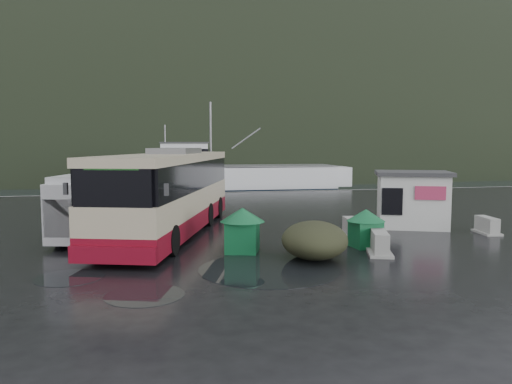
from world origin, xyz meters
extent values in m
plane|color=black|center=(0.00, 0.00, 0.00)|extent=(160.00, 160.00, 0.00)
cube|color=black|center=(0.00, 110.00, 0.00)|extent=(300.00, 180.00, 0.02)
cube|color=#999993|center=(0.00, 20.00, 0.00)|extent=(160.00, 0.60, 1.50)
ellipsoid|color=black|center=(10.00, 250.00, 0.00)|extent=(780.00, 540.00, 570.00)
cylinder|color=black|center=(1.69, -4.57, 0.01)|extent=(4.37, 4.37, 0.01)
cylinder|color=black|center=(-2.02, -6.51, 0.01)|extent=(2.03, 2.03, 0.01)
cylinder|color=black|center=(8.77, 3.85, 0.01)|extent=(2.51, 2.51, 0.01)
cylinder|color=black|center=(-4.18, -4.36, 0.01)|extent=(1.95, 1.95, 0.01)
camera|label=1|loc=(-1.74, -19.17, 3.82)|focal=35.00mm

